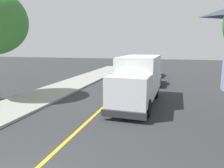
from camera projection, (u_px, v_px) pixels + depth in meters
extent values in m
cube|color=gold|center=(110.00, 100.00, 15.23)|extent=(0.16, 56.00, 0.01)
cube|color=silver|center=(140.00, 75.00, 14.84)|extent=(2.62, 5.10, 2.60)
cube|color=silver|center=(129.00, 91.00, 11.64)|extent=(2.37, 2.10, 1.70)
cube|color=#1E2D3D|center=(125.00, 87.00, 10.73)|extent=(2.04, 0.17, 0.75)
cube|color=#2D2D33|center=(123.00, 115.00, 10.81)|extent=(2.41, 0.31, 0.36)
cylinder|color=black|center=(147.00, 108.00, 11.68)|extent=(0.34, 1.01, 1.00)
cylinder|color=black|center=(112.00, 105.00, 12.31)|extent=(0.34, 1.01, 1.00)
cylinder|color=black|center=(156.00, 91.00, 15.95)|extent=(0.34, 1.01, 1.00)
cylinder|color=black|center=(129.00, 90.00, 16.57)|extent=(0.34, 1.01, 1.00)
cube|color=#2D4793|center=(152.00, 78.00, 21.50)|extent=(1.91, 4.44, 0.76)
cube|color=#1E2D3D|center=(152.00, 71.00, 21.52)|extent=(1.63, 1.84, 0.64)
cylinder|color=black|center=(160.00, 84.00, 20.03)|extent=(0.24, 0.65, 0.64)
cylinder|color=black|center=(143.00, 83.00, 20.40)|extent=(0.24, 0.65, 0.64)
cylinder|color=black|center=(160.00, 79.00, 22.72)|extent=(0.24, 0.65, 0.64)
cylinder|color=black|center=(145.00, 79.00, 23.09)|extent=(0.24, 0.65, 0.64)
cube|color=black|center=(153.00, 71.00, 27.57)|extent=(1.94, 4.46, 0.76)
cube|color=#1E2D3D|center=(153.00, 66.00, 27.59)|extent=(1.64, 1.85, 0.64)
cylinder|color=black|center=(159.00, 75.00, 26.11)|extent=(0.24, 0.65, 0.64)
cylinder|color=black|center=(146.00, 75.00, 26.46)|extent=(0.24, 0.65, 0.64)
cylinder|color=black|center=(159.00, 72.00, 28.80)|extent=(0.24, 0.65, 0.64)
cylinder|color=black|center=(147.00, 72.00, 29.16)|extent=(0.24, 0.65, 0.64)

